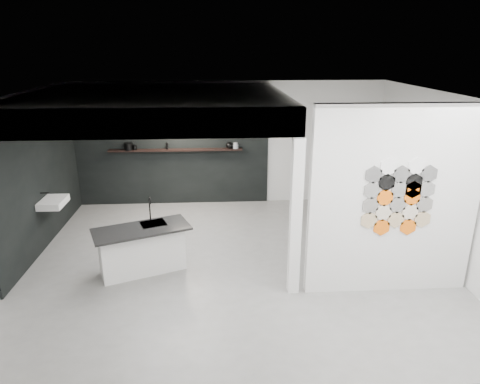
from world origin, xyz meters
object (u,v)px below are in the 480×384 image
bottle_dark (167,146)px  partition_panel (394,202)px  stockpot (128,146)px  utensil_cup (135,147)px  wall_basin (53,202)px  kettle (230,145)px  glass_bowl (236,146)px  glass_vase (236,145)px  kitchen_island (142,249)px

bottle_dark → partition_panel: bearing=-46.9°
stockpot → utensil_cup: (0.14, 0.00, -0.02)m
wall_basin → bottle_dark: 2.83m
kettle → bottle_dark: (-1.40, 0.00, -0.00)m
partition_panel → kettle: bearing=119.7°
glass_bowl → utensil_cup: bearing=180.0°
partition_panel → wall_basin: (-5.46, 1.80, -0.55)m
utensil_cup → partition_panel: bearing=-41.8°
bottle_dark → wall_basin: bearing=-131.9°
glass_vase → utensil_cup: 2.25m
wall_basin → kitchen_island: size_ratio=0.37×
stockpot → utensil_cup: size_ratio=1.76×
kitchen_island → glass_bowl: 3.67m
wall_basin → glass_vase: glass_vase is taller
stockpot → glass_vase: size_ratio=1.43×
kitchen_island → kettle: kettle is taller
glass_vase → bottle_dark: (-1.54, 0.00, 0.01)m
partition_panel → bottle_dark: bearing=133.1°
partition_panel → kettle: partition_panel is taller
partition_panel → utensil_cup: partition_panel is taller
bottle_dark → kettle: bearing=0.0°
partition_panel → glass_vase: partition_panel is taller
kitchen_island → wall_basin: bearing=126.6°
wall_basin → stockpot: stockpot is taller
wall_basin → stockpot: 2.36m
kitchen_island → stockpot: bearing=81.3°
wall_basin → kitchen_island: (1.72, -1.06, -0.44)m
kitchen_island → utensil_cup: size_ratio=15.26×
stockpot → wall_basin: bearing=-115.8°
partition_panel → utensil_cup: bearing=138.2°
kitchen_island → utensil_cup: utensil_cup is taller
partition_panel → stockpot: size_ratio=14.85×
partition_panel → kitchen_island: 3.95m
partition_panel → glass_bowl: size_ratio=21.26×
kitchen_island → glass_vase: glass_vase is taller
partition_panel → glass_bowl: partition_panel is taller
glass_bowl → bottle_dark: bottle_dark is taller
kettle → bottle_dark: size_ratio=1.19×
wall_basin → glass_bowl: (3.39, 2.07, 0.52)m
wall_basin → kettle: size_ratio=3.56×
kettle → glass_bowl: bearing=-3.6°
wall_basin → kitchen_island: kitchen_island is taller
kitchen_island → glass_vase: size_ratio=12.37×
wall_basin → bottle_dark: bottle_dark is taller
kitchen_island → bottle_dark: bottle_dark is taller
kettle → glass_bowl: 0.14m
utensil_cup → glass_bowl: bearing=0.0°
kettle → utensil_cup: (-2.12, 0.00, -0.02)m
partition_panel → glass_vase: (-2.08, 3.87, -0.01)m
stockpot → glass_vase: 2.39m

